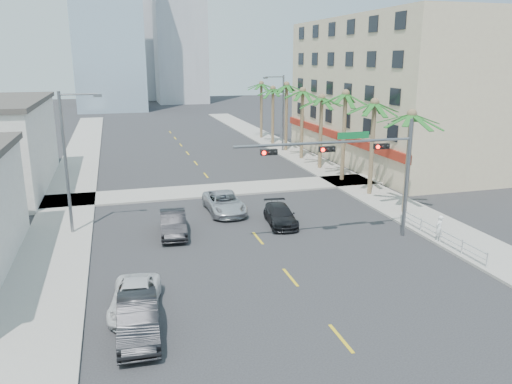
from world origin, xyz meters
TOP-DOWN VIEW (x-y plane):
  - ground at (0.00, 0.00)m, footprint 260.00×260.00m
  - sidewalk_right at (12.00, 20.00)m, footprint 4.00×120.00m
  - sidewalk_left at (-12.00, 20.00)m, footprint 4.00×120.00m
  - sidewalk_cross at (0.00, 22.00)m, footprint 80.00×4.00m
  - building_right at (21.99, 30.00)m, footprint 15.25×28.00m
  - tower_far_center at (-3.00, 125.00)m, footprint 16.00×16.00m
  - traffic_signal_mast at (5.78, 7.95)m, footprint 11.12×0.54m
  - palm_tree_0 at (11.60, 12.00)m, footprint 4.80×4.80m
  - palm_tree_1 at (11.60, 17.20)m, footprint 4.80×4.80m
  - palm_tree_2 at (11.60, 22.40)m, footprint 4.80×4.80m
  - palm_tree_3 at (11.60, 27.60)m, footprint 4.80×4.80m
  - palm_tree_4 at (11.60, 32.80)m, footprint 4.80×4.80m
  - palm_tree_5 at (11.60, 38.00)m, footprint 4.80×4.80m
  - palm_tree_6 at (11.60, 43.20)m, footprint 4.80×4.80m
  - palm_tree_7 at (11.60, 48.40)m, footprint 4.80×4.80m
  - streetlight_left at (-11.00, 14.00)m, footprint 2.55×0.25m
  - streetlight_right at (11.00, 38.00)m, footprint 2.55×0.25m
  - guardrail at (10.30, 6.00)m, footprint 0.08×8.08m
  - car_parked_mid at (-7.80, 0.43)m, footprint 1.77×4.65m
  - car_parked_far at (-7.80, 2.58)m, footprint 2.66×4.74m
  - car_lane_left at (-5.00, 12.12)m, footprint 1.93×4.65m
  - car_lane_center at (-0.85, 15.88)m, footprint 2.54×5.36m
  - car_lane_right at (2.22, 12.22)m, footprint 2.27×4.56m
  - pedestrian at (10.30, 6.19)m, footprint 0.69×0.60m

SIDE VIEW (x-z plane):
  - ground at x=0.00m, z-range 0.00..0.00m
  - sidewalk_right at x=12.00m, z-range 0.00..0.15m
  - sidewalk_left at x=-12.00m, z-range 0.00..0.15m
  - sidewalk_cross at x=0.00m, z-range 0.00..0.15m
  - car_parked_far at x=-7.80m, z-range 0.00..1.25m
  - car_lane_right at x=2.22m, z-range 0.00..1.27m
  - guardrail at x=10.30m, z-range 0.17..1.17m
  - car_lane_center at x=-0.85m, z-range 0.00..1.48m
  - car_lane_left at x=-5.00m, z-range 0.00..1.50m
  - car_parked_mid at x=-7.80m, z-range 0.00..1.51m
  - pedestrian at x=10.30m, z-range 0.15..1.76m
  - streetlight_left at x=-11.00m, z-range 0.56..9.56m
  - streetlight_right at x=11.00m, z-range 0.56..9.56m
  - traffic_signal_mast at x=5.78m, z-range 1.46..8.66m
  - palm_tree_0 at x=11.60m, z-range 3.18..10.98m
  - palm_tree_3 at x=11.60m, z-range 3.18..10.98m
  - palm_tree_6 at x=11.60m, z-range 3.18..10.98m
  - palm_tree_1 at x=11.60m, z-range 3.35..11.51m
  - palm_tree_4 at x=11.60m, z-range 3.35..11.51m
  - palm_tree_7 at x=11.60m, z-range 3.35..11.51m
  - building_right at x=21.99m, z-range 0.00..15.00m
  - palm_tree_2 at x=11.60m, z-range 3.52..12.04m
  - palm_tree_5 at x=11.60m, z-range 3.52..12.04m
  - tower_far_center at x=-3.00m, z-range 0.00..42.00m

